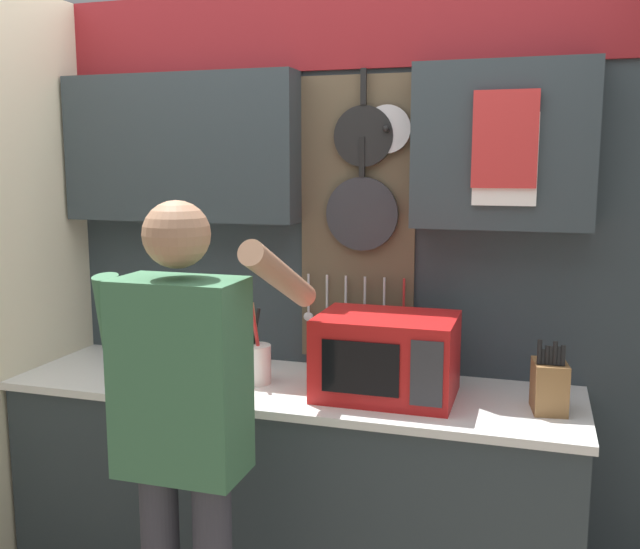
# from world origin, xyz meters

# --- Properties ---
(base_cabinet_counter) EXTENTS (2.18, 0.63, 0.88)m
(base_cabinet_counter) POSITION_xyz_m (0.00, -0.00, 0.44)
(base_cabinet_counter) COLOR #2D383D
(base_cabinet_counter) RESTS_ON ground_plane
(back_wall_unit) EXTENTS (2.75, 0.23, 2.41)m
(back_wall_unit) POSITION_xyz_m (-0.01, 0.28, 1.46)
(back_wall_unit) COLOR #2D383D
(back_wall_unit) RESTS_ON ground_plane
(microwave) EXTENTS (0.50, 0.37, 0.30)m
(microwave) POSITION_xyz_m (0.38, -0.03, 1.03)
(microwave) COLOR red
(microwave) RESTS_ON base_cabinet_counter
(knife_block) EXTENTS (0.13, 0.16, 0.26)m
(knife_block) POSITION_xyz_m (0.95, -0.03, 0.98)
(knife_block) COLOR brown
(knife_block) RESTS_ON base_cabinet_counter
(utensil_crock) EXTENTS (0.12, 0.12, 0.36)m
(utensil_crock) POSITION_xyz_m (-0.13, -0.03, 0.97)
(utensil_crock) COLOR white
(utensil_crock) RESTS_ON base_cabinet_counter
(person) EXTENTS (0.54, 0.61, 1.62)m
(person) POSITION_xyz_m (-0.11, -0.65, 0.96)
(person) COLOR #383842
(person) RESTS_ON ground_plane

